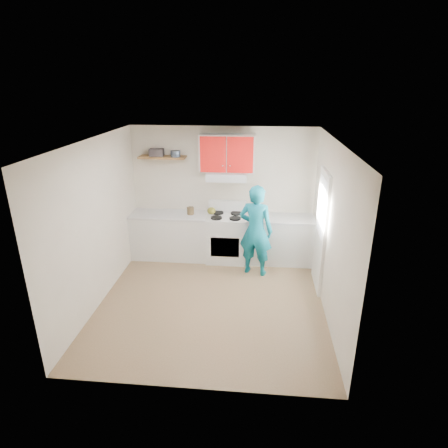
# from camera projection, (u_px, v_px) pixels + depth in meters

# --- Properties ---
(floor) EXTENTS (3.80, 3.80, 0.00)m
(floor) POSITION_uv_depth(u_px,v_px,m) (212.00, 301.00, 6.20)
(floor) COLOR brown
(floor) RESTS_ON ground
(ceiling) EXTENTS (3.60, 3.80, 0.04)m
(ceiling) POSITION_uv_depth(u_px,v_px,m) (210.00, 141.00, 5.27)
(ceiling) COLOR white
(ceiling) RESTS_ON floor
(back_wall) EXTENTS (3.60, 0.04, 2.60)m
(back_wall) POSITION_uv_depth(u_px,v_px,m) (223.00, 193.00, 7.50)
(back_wall) COLOR beige
(back_wall) RESTS_ON floor
(front_wall) EXTENTS (3.60, 0.04, 2.60)m
(front_wall) POSITION_uv_depth(u_px,v_px,m) (188.00, 293.00, 3.97)
(front_wall) COLOR beige
(front_wall) RESTS_ON floor
(left_wall) EXTENTS (0.04, 3.80, 2.60)m
(left_wall) POSITION_uv_depth(u_px,v_px,m) (97.00, 223.00, 5.89)
(left_wall) COLOR beige
(left_wall) RESTS_ON floor
(right_wall) EXTENTS (0.04, 3.80, 2.60)m
(right_wall) POSITION_uv_depth(u_px,v_px,m) (331.00, 231.00, 5.58)
(right_wall) COLOR beige
(right_wall) RESTS_ON floor
(door) EXTENTS (0.05, 0.85, 2.05)m
(door) POSITION_uv_depth(u_px,v_px,m) (321.00, 231.00, 6.33)
(door) COLOR white
(door) RESTS_ON floor
(door_glass) EXTENTS (0.01, 0.55, 0.95)m
(door_glass) POSITION_uv_depth(u_px,v_px,m) (322.00, 207.00, 6.18)
(door_glass) COLOR white
(door_glass) RESTS_ON door
(counter_left) EXTENTS (1.52, 0.60, 0.90)m
(counter_left) POSITION_uv_depth(u_px,v_px,m) (170.00, 236.00, 7.62)
(counter_left) COLOR silver
(counter_left) RESTS_ON floor
(counter_right) EXTENTS (1.32, 0.60, 0.90)m
(counter_right) POSITION_uv_depth(u_px,v_px,m) (279.00, 240.00, 7.42)
(counter_right) COLOR silver
(counter_right) RESTS_ON floor
(stove) EXTENTS (0.76, 0.65, 0.92)m
(stove) POSITION_uv_depth(u_px,v_px,m) (226.00, 238.00, 7.49)
(stove) COLOR white
(stove) RESTS_ON floor
(range_hood) EXTENTS (0.76, 0.44, 0.15)m
(range_hood) POSITION_uv_depth(u_px,v_px,m) (227.00, 176.00, 7.15)
(range_hood) COLOR silver
(range_hood) RESTS_ON back_wall
(upper_cabinets) EXTENTS (1.02, 0.33, 0.70)m
(upper_cabinets) POSITION_uv_depth(u_px,v_px,m) (227.00, 153.00, 7.05)
(upper_cabinets) COLOR red
(upper_cabinets) RESTS_ON back_wall
(shelf) EXTENTS (0.90, 0.30, 0.04)m
(shelf) POSITION_uv_depth(u_px,v_px,m) (162.00, 157.00, 7.21)
(shelf) COLOR brown
(shelf) RESTS_ON back_wall
(books) EXTENTS (0.28, 0.21, 0.14)m
(books) POSITION_uv_depth(u_px,v_px,m) (157.00, 152.00, 7.19)
(books) COLOR #363033
(books) RESTS_ON shelf
(tin) EXTENTS (0.24, 0.24, 0.12)m
(tin) POSITION_uv_depth(u_px,v_px,m) (175.00, 154.00, 7.12)
(tin) COLOR #333D4C
(tin) RESTS_ON shelf
(kettle) EXTENTS (0.20, 0.20, 0.14)m
(kettle) POSITION_uv_depth(u_px,v_px,m) (211.00, 211.00, 7.42)
(kettle) COLOR olive
(kettle) RESTS_ON stove
(crock) EXTENTS (0.16, 0.16, 0.17)m
(crock) POSITION_uv_depth(u_px,v_px,m) (190.00, 211.00, 7.41)
(crock) COLOR #4B3921
(crock) RESTS_ON counter_left
(cutting_board) EXTENTS (0.35, 0.29, 0.02)m
(cutting_board) POSITION_uv_depth(u_px,v_px,m) (272.00, 219.00, 7.22)
(cutting_board) COLOR olive
(cutting_board) RESTS_ON counter_right
(silicone_mat) EXTENTS (0.34, 0.31, 0.01)m
(silicone_mat) POSITION_uv_depth(u_px,v_px,m) (295.00, 220.00, 7.16)
(silicone_mat) COLOR red
(silicone_mat) RESTS_ON counter_right
(person) EXTENTS (0.71, 0.56, 1.71)m
(person) POSITION_uv_depth(u_px,v_px,m) (256.00, 231.00, 6.80)
(person) COLOR #0E6B80
(person) RESTS_ON floor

